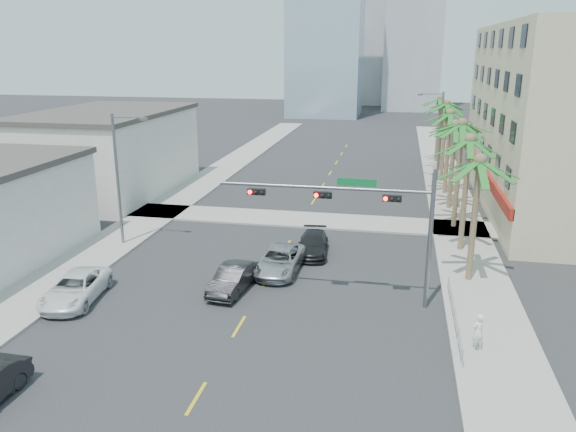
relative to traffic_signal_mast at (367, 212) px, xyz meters
The scene contains 23 objects.
ground 11.06m from the traffic_signal_mast, 126.03° to the right, with size 260.00×260.00×0.00m, color #262628.
sidewalk_right 14.44m from the traffic_signal_mast, 62.71° to the left, with size 4.00×120.00×0.15m, color gray.
sidewalk_left 22.05m from the traffic_signal_mast, 145.89° to the left, with size 4.00×120.00×0.15m, color gray.
sidewalk_cross 15.99m from the traffic_signal_mast, 112.38° to the left, with size 80.00×4.00×0.15m, color gray.
building_left_far 32.30m from the traffic_signal_mast, 141.59° to the left, with size 11.00×18.00×7.20m, color beige.
tower_far_center 118.45m from the traffic_signal_mast, 94.29° to the left, with size 16.00×16.00×42.00m, color #ADADB2.
traffic_signal_mast is the anchor object (origin of this frame).
palm_tree_0 7.37m from the traffic_signal_mast, 34.84° to the left, with size 4.80×4.80×7.80m.
palm_tree_1 11.18m from the traffic_signal_mast, 57.84° to the left, with size 4.80×4.80×8.16m.
palm_tree_2 15.81m from the traffic_signal_mast, 68.07° to the left, with size 4.80×4.80×8.52m.
palm_tree_3 20.59m from the traffic_signal_mast, 73.51° to the left, with size 4.80×4.80×7.80m.
palm_tree_4 25.63m from the traffic_signal_mast, 76.83° to the left, with size 4.80×4.80×8.16m.
palm_tree_5 30.72m from the traffic_signal_mast, 79.05° to the left, with size 4.80×4.80×8.52m.
palm_tree_6 35.78m from the traffic_signal_mast, 80.63° to the left, with size 4.80×4.80×7.80m.
palm_tree_7 40.93m from the traffic_signal_mast, 81.82° to the left, with size 4.80×4.80×8.16m.
streetlight_left 17.84m from the traffic_signal_mast, 160.18° to the left, with size 2.55×0.25×9.00m.
streetlight_right 30.50m from the traffic_signal_mast, 80.16° to the left, with size 2.55×0.25×9.00m.
guardrail 6.59m from the traffic_signal_mast, 23.39° to the right, with size 0.08×8.08×1.00m.
car_parked_far 16.04m from the traffic_signal_mast, 169.46° to the right, with size 2.41×5.22×1.45m, color white.
car_lane_left 8.48m from the traffic_signal_mast, behind, with size 1.53×4.39×1.44m, color black.
car_lane_center 7.62m from the traffic_signal_mast, 147.68° to the left, with size 2.42×5.25×1.46m, color #B4B3B8.
car_lane_right 8.94m from the traffic_signal_mast, 119.08° to the left, with size 1.87×4.60×1.33m, color black.
pedestrian 7.91m from the traffic_signal_mast, 38.88° to the right, with size 0.63×0.42×1.74m, color white.
Camera 1 is at (7.17, -19.79, 13.03)m, focal length 35.00 mm.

